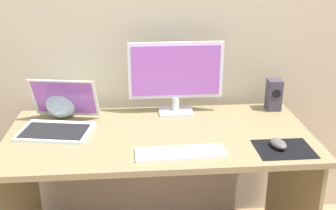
{
  "coord_description": "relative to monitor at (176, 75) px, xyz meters",
  "views": [
    {
      "loc": [
        -0.11,
        -1.82,
        1.59
      ],
      "look_at": [
        0.04,
        -0.02,
        0.9
      ],
      "focal_mm": 44.55,
      "sensor_mm": 36.0,
      "label": 1
    }
  ],
  "objects": [
    {
      "name": "laptop",
      "position": [
        -0.59,
        -0.17,
        -0.16
      ],
      "size": [
        0.39,
        0.38,
        0.23
      ],
      "color": "white",
      "rests_on": "desk"
    },
    {
      "name": "wall_back",
      "position": [
        -0.11,
        0.16,
        0.29
      ],
      "size": [
        6.0,
        0.04,
        2.5
      ],
      "primitive_type": "cube",
      "color": "#B7AC8C",
      "rests_on": "ground_plane"
    },
    {
      "name": "keyboard_external",
      "position": [
        -0.03,
        -0.48,
        -0.21
      ],
      "size": [
        0.39,
        0.13,
        0.01
      ],
      "primitive_type": "cube",
      "rotation": [
        0.0,
        0.0,
        0.03
      ],
      "color": "white",
      "rests_on": "desk"
    },
    {
      "name": "monitor",
      "position": [
        0.0,
        0.0,
        0.0
      ],
      "size": [
        0.5,
        0.14,
        0.39
      ],
      "color": "silver",
      "rests_on": "desk"
    },
    {
      "name": "fishbowl",
      "position": [
        -0.6,
        -0.01,
        -0.13
      ],
      "size": [
        0.17,
        0.17,
        0.17
      ],
      "primitive_type": "sphere",
      "color": "silver",
      "rests_on": "desk"
    },
    {
      "name": "speaker_right",
      "position": [
        0.54,
        -0.0,
        -0.13
      ],
      "size": [
        0.07,
        0.08,
        0.17
      ],
      "color": "#3F3846",
      "rests_on": "desk"
    },
    {
      "name": "mousepad",
      "position": [
        0.44,
        -0.48,
        -0.21
      ],
      "size": [
        0.25,
        0.2,
        0.0
      ],
      "primitive_type": "cube",
      "color": "black",
      "rests_on": "desk"
    },
    {
      "name": "desk",
      "position": [
        -0.11,
        -0.26,
        -0.36
      ],
      "size": [
        1.46,
        0.71,
        0.75
      ],
      "color": "#897B52",
      "rests_on": "ground_plane"
    },
    {
      "name": "mouse",
      "position": [
        0.41,
        -0.46,
        -0.19
      ],
      "size": [
        0.08,
        0.11,
        0.04
      ],
      "primitive_type": "ellipsoid",
      "rotation": [
        0.0,
        0.0,
        0.2
      ],
      "color": "#575351",
      "rests_on": "mousepad"
    }
  ]
}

